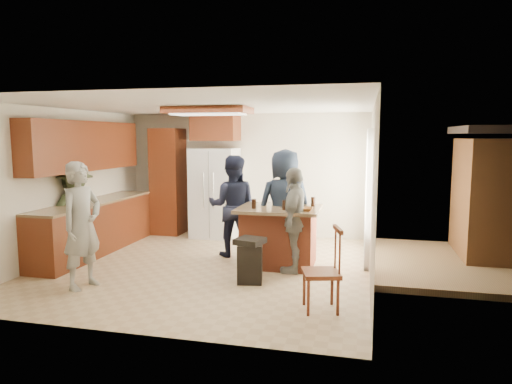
% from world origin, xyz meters
% --- Properties ---
extents(room_shell, '(8.00, 5.20, 5.00)m').
position_xyz_m(room_shell, '(4.37, 1.64, 0.87)').
color(room_shell, tan).
rests_on(room_shell, ground).
extents(person_front_left, '(0.59, 0.71, 1.71)m').
position_xyz_m(person_front_left, '(-1.28, -1.30, 0.86)').
color(person_front_left, gray).
rests_on(person_front_left, ground).
extents(person_behind_left, '(0.92, 0.66, 1.73)m').
position_xyz_m(person_behind_left, '(0.21, 0.77, 0.86)').
color(person_behind_left, '#181C31').
rests_on(person_behind_left, ground).
extents(person_behind_right, '(1.07, 0.92, 1.84)m').
position_xyz_m(person_behind_right, '(1.14, 0.64, 0.92)').
color(person_behind_right, black).
rests_on(person_behind_right, ground).
extents(person_side_right, '(0.52, 0.95, 1.59)m').
position_xyz_m(person_side_right, '(1.38, 0.08, 0.79)').
color(person_side_right, gray).
rests_on(person_side_right, ground).
extents(person_counter, '(0.65, 1.09, 1.58)m').
position_xyz_m(person_counter, '(-2.29, 0.00, 0.79)').
color(person_counter, '#343D24').
rests_on(person_counter, ground).
extents(left_cabinetry, '(0.64, 3.00, 2.30)m').
position_xyz_m(left_cabinetry, '(-2.24, 0.40, 0.96)').
color(left_cabinetry, maroon).
rests_on(left_cabinetry, ground).
extents(back_wall_units, '(1.80, 0.60, 2.45)m').
position_xyz_m(back_wall_units, '(-1.33, 2.20, 1.38)').
color(back_wall_units, maroon).
rests_on(back_wall_units, ground).
extents(refrigerator, '(0.90, 0.76, 1.80)m').
position_xyz_m(refrigerator, '(-0.55, 2.12, 0.90)').
color(refrigerator, white).
rests_on(refrigerator, ground).
extents(kitchen_island, '(1.28, 1.03, 0.93)m').
position_xyz_m(kitchen_island, '(1.10, 0.38, 0.47)').
color(kitchen_island, '#984027').
rests_on(kitchen_island, ground).
extents(island_items, '(0.97, 0.65, 0.15)m').
position_xyz_m(island_items, '(1.33, 0.28, 0.97)').
color(island_items, silver).
rests_on(island_items, kitchen_island).
extents(trash_bin, '(0.44, 0.44, 0.63)m').
position_xyz_m(trash_bin, '(0.86, -0.57, 0.32)').
color(trash_bin, black).
rests_on(trash_bin, ground).
extents(spindle_chair, '(0.52, 0.52, 0.99)m').
position_xyz_m(spindle_chair, '(1.94, -1.38, 0.45)').
color(spindle_chair, maroon).
rests_on(spindle_chair, ground).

